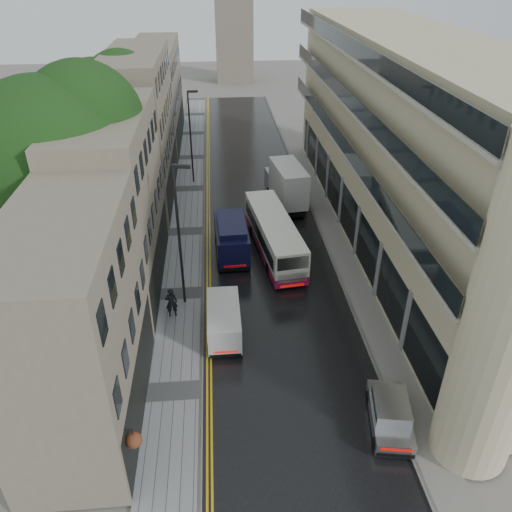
{
  "coord_description": "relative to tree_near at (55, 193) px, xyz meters",
  "views": [
    {
      "loc": [
        -3.31,
        -6.93,
        18.53
      ],
      "look_at": [
        -1.22,
        18.0,
        3.37
      ],
      "focal_mm": 35.0,
      "sensor_mm": 36.0,
      "label": 1
    }
  ],
  "objects": [
    {
      "name": "silver_hatchback",
      "position": [
        15.56,
        -13.09,
        -6.2
      ],
      "size": [
        2.31,
        4.08,
        1.44
      ],
      "primitive_type": null,
      "rotation": [
        0.0,
        0.0,
        -0.17
      ],
      "color": "#A2A1A5",
      "rests_on": "road"
    },
    {
      "name": "white_van",
      "position": [
        8.4,
        -6.37,
        -5.97
      ],
      "size": [
        1.81,
        4.21,
        1.9
      ],
      "primitive_type": null,
      "rotation": [
        0.0,
        0.0,
        0.0
      ],
      "color": "silver",
      "rests_on": "road"
    },
    {
      "name": "road",
      "position": [
        12.5,
        7.5,
        -6.94
      ],
      "size": [
        9.0,
        85.0,
        0.02
      ],
      "primitive_type": "cube",
      "color": "black",
      "rests_on": "ground"
    },
    {
      "name": "lamp_post_far",
      "position": [
        6.98,
        17.38,
        -2.64
      ],
      "size": [
        0.95,
        0.24,
        8.36
      ],
      "primitive_type": null,
      "rotation": [
        0.0,
        0.0,
        0.04
      ],
      "color": "black",
      "rests_on": "left_sidewalk"
    },
    {
      "name": "lamp_post_near",
      "position": [
        6.88,
        -1.7,
        -2.37
      ],
      "size": [
        1.03,
        0.43,
        8.91
      ],
      "primitive_type": null,
      "rotation": [
        0.0,
        0.0,
        -0.22
      ],
      "color": "black",
      "rests_on": "left_sidewalk"
    },
    {
      "name": "tree_near",
      "position": [
        0.0,
        0.0,
        0.0
      ],
      "size": [
        10.56,
        10.56,
        13.89
      ],
      "primitive_type": null,
      "color": "black",
      "rests_on": "ground"
    },
    {
      "name": "tree_far",
      "position": [
        0.3,
        13.0,
        -0.72
      ],
      "size": [
        9.24,
        9.24,
        12.46
      ],
      "primitive_type": null,
      "color": "black",
      "rests_on": "ground"
    },
    {
      "name": "white_lorry",
      "position": [
        14.25,
        10.19,
        -5.06
      ],
      "size": [
        3.04,
        7.32,
        3.73
      ],
      "primitive_type": null,
      "rotation": [
        0.0,
        0.0,
        0.13
      ],
      "color": "silver",
      "rests_on": "road"
    },
    {
      "name": "right_sidewalk",
      "position": [
        17.9,
        7.5,
        -6.89
      ],
      "size": [
        1.8,
        85.0,
        0.12
      ],
      "primitive_type": "cube",
      "color": "slate",
      "rests_on": "ground"
    },
    {
      "name": "old_shop_row",
      "position": [
        3.05,
        10.0,
        -0.95
      ],
      "size": [
        4.5,
        56.0,
        12.0
      ],
      "primitive_type": null,
      "color": "gray",
      "rests_on": "ground"
    },
    {
      "name": "navy_van",
      "position": [
        9.11,
        2.12,
        -5.54
      ],
      "size": [
        2.38,
        5.51,
        2.77
      ],
      "primitive_type": null,
      "rotation": [
        0.0,
        0.0,
        0.04
      ],
      "color": "black",
      "rests_on": "road"
    },
    {
      "name": "cream_bus",
      "position": [
        12.38,
        1.08,
        -5.57
      ],
      "size": [
        3.47,
        10.13,
        2.71
      ],
      "primitive_type": null,
      "rotation": [
        0.0,
        0.0,
        0.12
      ],
      "color": "silver",
      "rests_on": "road"
    },
    {
      "name": "modern_block",
      "position": [
        22.8,
        6.0,
        0.05
      ],
      "size": [
        8.0,
        40.0,
        14.0
      ],
      "primitive_type": null,
      "color": "#C2B590",
      "rests_on": "ground"
    },
    {
      "name": "pedestrian",
      "position": [
        6.21,
        -3.05,
        -5.87
      ],
      "size": [
        0.78,
        0.6,
        1.92
      ],
      "primitive_type": "imported",
      "rotation": [
        0.0,
        0.0,
        3.36
      ],
      "color": "black",
      "rests_on": "left_sidewalk"
    },
    {
      "name": "left_sidewalk",
      "position": [
        6.65,
        7.5,
        -6.89
      ],
      "size": [
        2.7,
        85.0,
        0.12
      ],
      "primitive_type": "cube",
      "color": "gray",
      "rests_on": "ground"
    }
  ]
}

